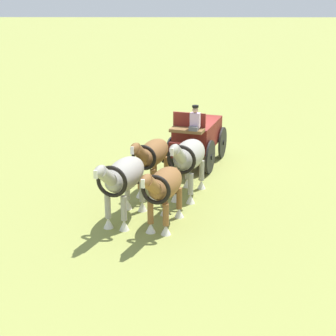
{
  "coord_description": "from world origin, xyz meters",
  "views": [
    {
      "loc": [
        21.1,
        -0.97,
        6.94
      ],
      "look_at": [
        4.2,
        -1.16,
        1.2
      ],
      "focal_mm": 57.41,
      "sensor_mm": 36.0,
      "label": 1
    }
  ],
  "objects_px": {
    "draft_horse_rear_near": "(188,157)",
    "draft_horse_rear_off": "(152,156)",
    "show_wagon": "(197,136)",
    "draft_horse_lead_near": "(164,187)",
    "draft_horse_lead_off": "(123,177)"
  },
  "relations": [
    {
      "from": "draft_horse_lead_near",
      "to": "draft_horse_rear_off",
      "type": "bearing_deg",
      "value": -170.87
    },
    {
      "from": "draft_horse_rear_off",
      "to": "draft_horse_lead_off",
      "type": "relative_size",
      "value": 0.97
    },
    {
      "from": "show_wagon",
      "to": "draft_horse_rear_near",
      "type": "xyz_separation_m",
      "value": [
        3.56,
        -0.44,
        0.22
      ]
    },
    {
      "from": "draft_horse_rear_near",
      "to": "draft_horse_rear_off",
      "type": "relative_size",
      "value": 0.99
    },
    {
      "from": "show_wagon",
      "to": "draft_horse_rear_off",
      "type": "relative_size",
      "value": 1.85
    },
    {
      "from": "draft_horse_rear_near",
      "to": "draft_horse_rear_off",
      "type": "bearing_deg",
      "value": -106.48
    },
    {
      "from": "show_wagon",
      "to": "draft_horse_lead_off",
      "type": "distance_m",
      "value": 6.18
    },
    {
      "from": "draft_horse_lead_off",
      "to": "draft_horse_rear_off",
      "type": "bearing_deg",
      "value": 162.54
    },
    {
      "from": "draft_horse_rear_off",
      "to": "draft_horse_lead_off",
      "type": "height_order",
      "value": "draft_horse_lead_off"
    },
    {
      "from": "show_wagon",
      "to": "draft_horse_rear_off",
      "type": "bearing_deg",
      "value": -27.9
    },
    {
      "from": "draft_horse_rear_near",
      "to": "draft_horse_rear_off",
      "type": "xyz_separation_m",
      "value": [
        -0.37,
        -1.25,
        -0.06
      ]
    },
    {
      "from": "draft_horse_rear_near",
      "to": "draft_horse_lead_off",
      "type": "bearing_deg",
      "value": -43.99
    },
    {
      "from": "show_wagon",
      "to": "draft_horse_lead_near",
      "type": "bearing_deg",
      "value": -11.48
    },
    {
      "from": "draft_horse_rear_near",
      "to": "draft_horse_rear_off",
      "type": "distance_m",
      "value": 1.3
    },
    {
      "from": "show_wagon",
      "to": "draft_horse_rear_near",
      "type": "relative_size",
      "value": 1.86
    }
  ]
}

